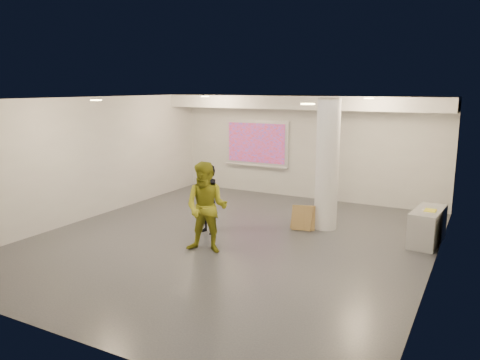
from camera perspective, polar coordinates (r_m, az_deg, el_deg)
The scene contains 20 objects.
floor at distance 10.14m, azimuth -1.08°, elevation -7.34°, with size 8.00×9.00×0.01m, color #34373C.
ceiling at distance 9.61m, azimuth -1.15°, elevation 9.87°, with size 8.00×9.00×0.01m, color silver.
wall_back at distance 13.81m, azimuth 8.10°, elevation 3.95°, with size 8.00×0.01×3.00m, color beige.
wall_front at distance 6.34m, azimuth -21.56°, elevation -5.43°, with size 8.00×0.01×3.00m, color beige.
wall_left at distance 12.20m, azimuth -17.73°, elevation 2.57°, with size 0.01×9.00×3.00m, color beige.
wall_right at distance 8.58m, azimuth 22.88°, elevation -1.30°, with size 0.01×9.00×3.00m, color beige.
soffit_band at distance 13.20m, azimuth 7.42°, elevation 9.39°, with size 8.00×1.10×0.36m, color silver.
downlight_nw at distance 12.88m, azimuth -4.27°, elevation 10.12°, with size 0.22×0.22×0.02m, color #FFEC97.
downlight_ne at distance 11.16m, azimuth 15.45°, elevation 9.57°, with size 0.22×0.22×0.02m, color #FFEC97.
downlight_sw at distance 9.75m, azimuth -17.15°, elevation 9.28°, with size 0.22×0.22×0.02m, color #FFEC97.
downlight_se at distance 7.32m, azimuth 8.26°, elevation 9.16°, with size 0.22×0.22×0.02m, color #FFEC97.
column at distance 10.80m, azimuth 10.59°, elevation 1.84°, with size 0.52×0.52×3.00m, color silver.
projection_screen at distance 14.39m, azimuth 2.03°, elevation 4.46°, with size 2.10×0.13×1.42m.
credenza at distance 10.58m, azimuth 21.87°, elevation -5.28°, with size 0.53×1.27×0.74m, color gray.
papers_stack at distance 10.28m, azimuth 22.00°, elevation -3.57°, with size 0.22×0.28×0.02m, color silver.
postit_pad at distance 10.33m, azimuth 22.17°, elevation -3.49°, with size 0.22×0.30×0.03m, color yellow.
cardboard_back at distance 10.88m, azimuth 7.54°, elevation -4.62°, with size 0.50×0.05×0.55m, color olive.
cardboard_front at distance 10.86m, azimuth 7.74°, elevation -4.59°, with size 0.53×0.05×0.58m, color olive.
woman at distance 10.46m, azimuth -3.85°, elevation -2.36°, with size 0.57×0.37×1.55m, color black.
man at distance 9.23m, azimuth -4.10°, elevation -3.37°, with size 0.88×0.69×1.81m, color olive.
Camera 1 is at (4.71, -8.37, 3.24)m, focal length 35.00 mm.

